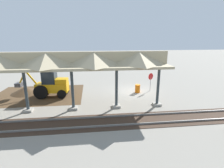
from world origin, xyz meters
The scene contains 8 objects.
ground_plane centered at (0.00, 0.00, 0.00)m, with size 120.00×120.00×0.00m, color gray.
dirt_work_zone centered at (10.44, 0.03, 0.00)m, with size 9.24×7.00×0.01m, color #4C3823.
platform_canopy centered at (10.11, 4.44, 4.17)m, with size 23.61×3.20×4.90m.
rail_tracks centered at (0.00, 7.14, 0.03)m, with size 60.00×2.58×0.15m.
stop_sign centered at (-1.91, 0.12, 1.49)m, with size 0.67×0.41×2.08m.
backhoe centered at (8.97, 0.77, 1.26)m, with size 5.31×1.93×2.82m.
dirt_mound centered at (12.06, -0.73, 0.00)m, with size 6.20×6.20×1.43m, color #4C3823.
traffic_barrel centered at (-0.32, 0.55, 0.45)m, with size 0.56×0.56×0.90m, color orange.
Camera 1 is at (4.75, 18.73, 6.05)m, focal length 28.00 mm.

